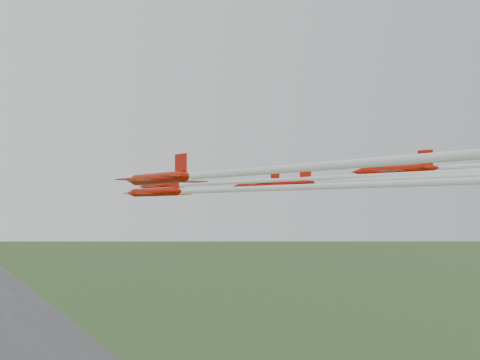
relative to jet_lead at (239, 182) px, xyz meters
name	(u,v)px	position (x,y,z in m)	size (l,w,h in m)	color
runway	(28,326)	(-1.51, 197.23, -53.03)	(38.00, 900.00, 0.04)	#323234
jet_lead	(239,182)	(0.00, 0.00, 0.00)	(23.88, 60.50, 2.36)	red
jet_row2_left	(226,190)	(-7.59, -11.44, -1.60)	(22.10, 54.29, 2.82)	red
jet_row2_right	(339,182)	(12.39, -6.88, 0.03)	(20.46, 60.60, 2.67)	red
jet_row3_left	(269,170)	(-13.44, -32.04, -0.72)	(19.37, 65.80, 2.94)	red
jet_row3_mid	(402,179)	(8.33, -24.32, -0.55)	(22.64, 65.23, 2.74)	red
jet_row3_right	(410,178)	(24.77, -7.90, 0.75)	(14.00, 44.34, 2.70)	red
jet_row4_right	(476,166)	(17.85, -26.23, 1.12)	(20.49, 46.74, 2.90)	red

